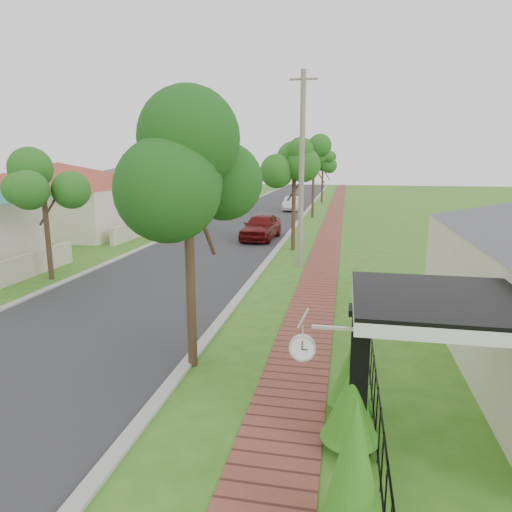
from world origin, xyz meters
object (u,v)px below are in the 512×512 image
Objects in this scene: parked_car_white at (292,204)px; porch_post at (358,388)px; utility_pole at (302,170)px; station_clock at (305,346)px; near_tree at (187,170)px; parked_car_red at (261,227)px.

porch_post is at bearing -80.67° from parked_car_white.
parked_car_white is 23.22m from utility_pole.
parked_car_white is 36.72m from station_clock.
porch_post is 2.37× the size of station_clock.
parked_car_white is 3.69× the size of station_clock.
utility_pole is (1.45, 10.80, -0.25)m from near_tree.
utility_pole reaches higher than porch_post.
porch_post is 13.87m from utility_pole.
near_tree is 5.40× the size of station_clock.
station_clock is at bearing -73.78° from parked_car_red.
parked_car_red is (-5.34, 19.89, -0.34)m from porch_post.
porch_post reaches higher than station_clock.
utility_pole is at bearing -81.46° from parked_car_white.
parked_car_white is (-5.37, 36.01, -0.47)m from porch_post.
parked_car_red is at bearing 114.75° from utility_pole.
porch_post reaches higher than parked_car_white.
parked_car_white is at bearing 93.85° from parked_car_red.
parked_car_red is 8.08m from utility_pole.
parked_car_white is at bearing 97.05° from station_clock.
porch_post is 0.30× the size of utility_pole.
parked_car_white is 0.68× the size of near_tree.
porch_post is 36.42m from parked_car_white.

